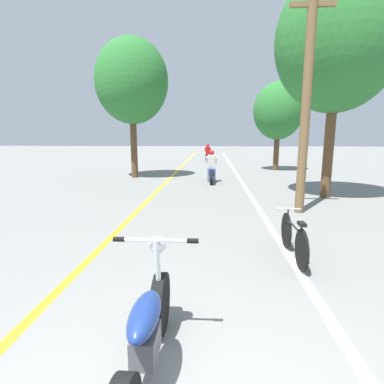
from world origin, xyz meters
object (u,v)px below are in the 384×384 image
roadside_tree_right_near (338,41)px  roadside_tree_right_far (278,111)px  roadside_tree_left (132,82)px  motorcycle_foreground (146,335)px  motorcycle_rider_far (208,154)px  motorcycle_rider_lead (211,170)px  utility_pole (306,99)px  bicycle_parked (293,238)px

roadside_tree_right_near → roadside_tree_right_far: 8.32m
roadside_tree_left → motorcycle_foreground: size_ratio=3.24×
motorcycle_rider_far → motorcycle_foreground: bearing=-90.4°
motorcycle_rider_lead → motorcycle_rider_far: size_ratio=1.04×
roadside_tree_right_near → roadside_tree_left: 8.95m
utility_pole → motorcycle_rider_far: bearing=99.2°
motorcycle_rider_far → utility_pole: bearing=-80.8°
roadside_tree_right_far → utility_pole: bearing=-98.1°
motorcycle_rider_lead → utility_pole: bearing=-65.4°
utility_pole → roadside_tree_right_far: (1.48, 10.36, 0.52)m
motorcycle_foreground → utility_pole: bearing=63.7°
roadside_tree_right_far → bicycle_parked: 14.12m
utility_pole → bicycle_parked: 4.25m
roadside_tree_right_near → roadside_tree_right_far: roadside_tree_right_near is taller
roadside_tree_right_far → bicycle_parked: roadside_tree_right_far is taller
roadside_tree_right_far → motorcycle_rider_far: (-4.23, 6.62, -2.96)m
utility_pole → motorcycle_foreground: bearing=-116.3°
motorcycle_foreground → motorcycle_rider_lead: (0.52, 11.21, 0.11)m
roadside_tree_right_far → motorcycle_rider_lead: 7.05m
roadside_tree_right_far → roadside_tree_left: size_ratio=0.78×
roadside_tree_right_far → roadside_tree_left: (-7.76, -3.71, 1.11)m
motorcycle_foreground → bicycle_parked: bearing=55.0°
roadside_tree_left → roadside_tree_right_near: bearing=-30.1°
motorcycle_rider_far → bicycle_parked: motorcycle_rider_far is taller
motorcycle_rider_lead → motorcycle_rider_far: bearing=91.7°
utility_pole → roadside_tree_right_far: 10.47m
utility_pole → roadside_tree_right_near: (1.47, 2.17, 1.99)m
utility_pole → roadside_tree_right_far: utility_pole is taller
motorcycle_rider_far → bicycle_parked: bearing=-85.0°
roadside_tree_right_near → roadside_tree_right_far: (0.01, 8.19, -1.47)m
utility_pole → motorcycle_foreground: size_ratio=2.83×
roadside_tree_left → bicycle_parked: bearing=-61.8°
roadside_tree_right_near → motorcycle_foreground: (-4.40, -8.11, -4.55)m
roadside_tree_left → motorcycle_foreground: 13.68m
roadside_tree_left → motorcycle_rider_far: bearing=71.2°
motorcycle_rider_lead → bicycle_parked: (1.41, -8.46, -0.19)m
roadside_tree_right_near → roadside_tree_left: bearing=149.9°
utility_pole → roadside_tree_left: roadside_tree_left is taller
roadside_tree_left → motorcycle_rider_far: 11.64m
roadside_tree_left → bicycle_parked: roadside_tree_left is taller
roadside_tree_right_far → motorcycle_rider_far: bearing=122.6°
motorcycle_rider_far → roadside_tree_right_near: bearing=-74.1°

